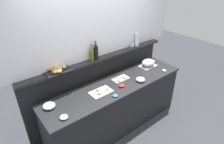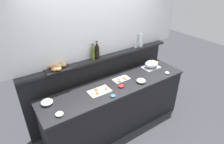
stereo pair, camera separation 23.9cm
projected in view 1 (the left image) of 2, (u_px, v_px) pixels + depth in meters
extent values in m
plane|color=#38383D|center=(99.00, 109.00, 4.05)|extent=(12.00, 12.00, 0.00)
cube|color=black|center=(117.00, 107.00, 3.43)|extent=(2.62, 0.62, 0.90)
cube|color=#232326|center=(117.00, 85.00, 3.20)|extent=(2.66, 0.66, 0.03)
cube|color=black|center=(100.00, 87.00, 3.69)|extent=(2.92, 0.08, 1.26)
cube|color=#232326|center=(101.00, 57.00, 3.34)|extent=(2.92, 0.22, 0.04)
cube|color=white|center=(97.00, 19.00, 3.06)|extent=(3.52, 0.08, 1.30)
cube|color=white|center=(101.00, 92.00, 2.99)|extent=(0.36, 0.22, 0.01)
cube|color=#AD7A47|center=(97.00, 91.00, 3.01)|extent=(0.07, 0.07, 0.01)
cube|color=#B24738|center=(97.00, 90.00, 3.00)|extent=(0.07, 0.07, 0.01)
cube|color=#AD7A47|center=(97.00, 90.00, 3.00)|extent=(0.07, 0.07, 0.01)
cube|color=#AD7A47|center=(107.00, 89.00, 3.04)|extent=(0.07, 0.07, 0.01)
cube|color=#B24738|center=(107.00, 89.00, 3.03)|extent=(0.07, 0.07, 0.01)
cube|color=#AD7A47|center=(107.00, 88.00, 3.03)|extent=(0.07, 0.07, 0.01)
cube|color=#AD7A47|center=(99.00, 94.00, 2.92)|extent=(0.06, 0.07, 0.01)
cube|color=#B24738|center=(99.00, 94.00, 2.92)|extent=(0.06, 0.07, 0.01)
cube|color=#AD7A47|center=(99.00, 93.00, 2.92)|extent=(0.06, 0.07, 0.01)
cube|color=silver|center=(121.00, 79.00, 3.35)|extent=(0.31, 0.17, 0.01)
cube|color=tan|center=(118.00, 79.00, 3.32)|extent=(0.04, 0.06, 0.01)
cube|color=#B24738|center=(118.00, 79.00, 3.31)|extent=(0.04, 0.06, 0.01)
cube|color=tan|center=(118.00, 78.00, 3.31)|extent=(0.04, 0.06, 0.01)
cube|color=tan|center=(125.00, 76.00, 3.40)|extent=(0.06, 0.07, 0.01)
cube|color=#B24738|center=(125.00, 76.00, 3.40)|extent=(0.06, 0.07, 0.01)
cube|color=tan|center=(125.00, 76.00, 3.39)|extent=(0.06, 0.07, 0.01)
cube|color=tan|center=(119.00, 81.00, 3.26)|extent=(0.07, 0.07, 0.01)
cube|color=#B24738|center=(119.00, 81.00, 3.26)|extent=(0.07, 0.07, 0.01)
cube|color=tan|center=(119.00, 80.00, 3.25)|extent=(0.07, 0.07, 0.01)
cube|color=tan|center=(123.00, 78.00, 3.36)|extent=(0.07, 0.06, 0.01)
cube|color=#B24738|center=(123.00, 77.00, 3.36)|extent=(0.07, 0.06, 0.01)
cube|color=tan|center=(123.00, 77.00, 3.36)|extent=(0.07, 0.06, 0.01)
cube|color=tan|center=(125.00, 78.00, 3.35)|extent=(0.06, 0.07, 0.01)
cube|color=#B24738|center=(125.00, 78.00, 3.34)|extent=(0.06, 0.07, 0.01)
cube|color=tan|center=(125.00, 77.00, 3.34)|extent=(0.06, 0.07, 0.01)
cube|color=#B7BABF|center=(148.00, 66.00, 3.78)|extent=(0.34, 0.24, 0.01)
ellipsoid|color=silver|center=(148.00, 63.00, 3.75)|extent=(0.29, 0.23, 0.14)
sphere|color=#B7BABF|center=(149.00, 59.00, 3.71)|extent=(0.02, 0.02, 0.02)
ellipsoid|color=silver|center=(64.00, 117.00, 2.46)|extent=(0.11, 0.11, 0.04)
ellipsoid|color=white|center=(64.00, 118.00, 2.46)|extent=(0.09, 0.09, 0.03)
ellipsoid|color=silver|center=(49.00, 106.00, 2.64)|extent=(0.17, 0.17, 0.07)
ellipsoid|color=#599959|center=(49.00, 106.00, 2.65)|extent=(0.14, 0.14, 0.04)
ellipsoid|color=silver|center=(141.00, 79.00, 3.27)|extent=(0.16, 0.16, 0.06)
ellipsoid|color=#599959|center=(140.00, 80.00, 3.28)|extent=(0.13, 0.13, 0.04)
ellipsoid|color=brown|center=(152.00, 61.00, 3.97)|extent=(0.11, 0.11, 0.04)
ellipsoid|color=red|center=(122.00, 85.00, 3.13)|extent=(0.10, 0.10, 0.04)
ellipsoid|color=teal|center=(115.00, 96.00, 2.89)|extent=(0.09, 0.09, 0.03)
ellipsoid|color=silver|center=(164.00, 70.00, 3.60)|extent=(0.08, 0.08, 0.03)
cylinder|color=black|center=(96.00, 53.00, 3.18)|extent=(0.08, 0.08, 0.22)
cone|color=black|center=(96.00, 45.00, 3.11)|extent=(0.06, 0.06, 0.08)
cylinder|color=black|center=(95.00, 42.00, 3.08)|extent=(0.03, 0.03, 0.02)
cylinder|color=#56661E|center=(92.00, 55.00, 3.15)|extent=(0.06, 0.06, 0.19)
cone|color=#56661E|center=(91.00, 48.00, 3.09)|extent=(0.05, 0.05, 0.07)
cylinder|color=black|center=(91.00, 45.00, 3.06)|extent=(0.03, 0.03, 0.02)
cylinder|color=white|center=(132.00, 45.00, 3.69)|extent=(0.03, 0.03, 0.08)
cylinder|color=#B7BABF|center=(132.00, 43.00, 3.67)|extent=(0.03, 0.03, 0.01)
cylinder|color=white|center=(133.00, 45.00, 3.72)|extent=(0.03, 0.03, 0.08)
cylinder|color=#B7BABF|center=(133.00, 43.00, 3.70)|extent=(0.03, 0.03, 0.01)
cube|color=black|center=(57.00, 71.00, 2.84)|extent=(0.40, 0.26, 0.02)
ellipsoid|color=tan|center=(58.00, 68.00, 2.84)|extent=(0.14, 0.15, 0.06)
ellipsoid|color=#AD7A47|center=(55.00, 71.00, 2.75)|extent=(0.15, 0.15, 0.07)
ellipsoid|color=tan|center=(63.00, 66.00, 2.89)|extent=(0.11, 0.14, 0.07)
ellipsoid|color=#AD7A47|center=(51.00, 69.00, 2.83)|extent=(0.13, 0.09, 0.06)
ellipsoid|color=#B7844C|center=(59.00, 70.00, 2.78)|extent=(0.15, 0.16, 0.06)
cylinder|color=silver|center=(137.00, 39.00, 3.72)|extent=(0.09, 0.09, 0.26)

